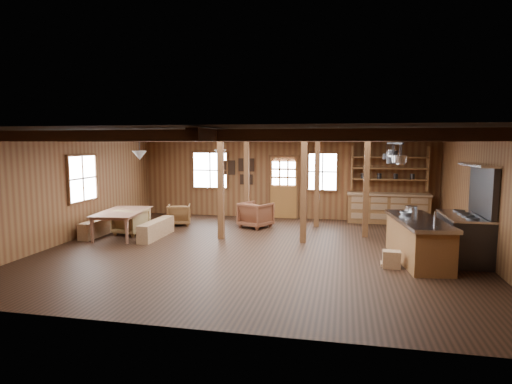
% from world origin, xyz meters
% --- Properties ---
extents(room, '(10.04, 9.04, 2.84)m').
position_xyz_m(room, '(0.00, 0.00, 1.40)').
color(room, black).
rests_on(room, ground).
extents(ceiling_joists, '(9.80, 8.82, 0.18)m').
position_xyz_m(ceiling_joists, '(0.00, 0.18, 2.68)').
color(ceiling_joists, black).
rests_on(ceiling_joists, ceiling).
extents(timber_posts, '(3.95, 2.35, 2.80)m').
position_xyz_m(timber_posts, '(0.52, 2.08, 1.40)').
color(timber_posts, '#4D2E16').
rests_on(timber_posts, floor).
extents(back_door, '(1.02, 0.08, 2.15)m').
position_xyz_m(back_door, '(0.00, 4.45, 0.88)').
color(back_door, brown).
rests_on(back_door, floor).
extents(window_back_left, '(1.32, 0.06, 1.32)m').
position_xyz_m(window_back_left, '(-2.60, 4.46, 1.60)').
color(window_back_left, white).
rests_on(window_back_left, wall_back).
extents(window_back_right, '(1.02, 0.06, 1.32)m').
position_xyz_m(window_back_right, '(1.30, 4.46, 1.60)').
color(window_back_right, white).
rests_on(window_back_right, wall_back).
extents(window_left, '(0.14, 1.24, 1.32)m').
position_xyz_m(window_left, '(-4.96, 0.50, 1.60)').
color(window_left, white).
rests_on(window_left, wall_back).
extents(notice_boards, '(1.08, 0.03, 0.90)m').
position_xyz_m(notice_boards, '(-1.50, 4.46, 1.64)').
color(notice_boards, silver).
rests_on(notice_boards, wall_back).
extents(back_counter, '(2.55, 0.60, 2.45)m').
position_xyz_m(back_counter, '(3.40, 4.20, 0.60)').
color(back_counter, brown).
rests_on(back_counter, floor).
extents(pendant_lamps, '(1.86, 2.36, 0.66)m').
position_xyz_m(pendant_lamps, '(-2.25, 1.00, 2.25)').
color(pendant_lamps, '#2B2B2D').
rests_on(pendant_lamps, ceiling).
extents(pot_rack, '(0.37, 3.00, 0.46)m').
position_xyz_m(pot_rack, '(3.10, 0.24, 2.27)').
color(pot_rack, '#2B2B2D').
rests_on(pot_rack, ceiling).
extents(kitchen_island, '(1.19, 2.59, 1.20)m').
position_xyz_m(kitchen_island, '(3.60, -0.28, 0.48)').
color(kitchen_island, brown).
rests_on(kitchen_island, floor).
extents(step_stool, '(0.41, 0.30, 0.35)m').
position_xyz_m(step_stool, '(3.00, -0.90, 0.18)').
color(step_stool, brown).
rests_on(step_stool, floor).
extents(commercial_range, '(0.88, 1.72, 2.12)m').
position_xyz_m(commercial_range, '(4.64, -0.01, 0.67)').
color(commercial_range, '#2B2B2D').
rests_on(commercial_range, floor).
extents(dining_table, '(1.35, 2.11, 0.70)m').
position_xyz_m(dining_table, '(-3.90, 0.74, 0.35)').
color(dining_table, brown).
rests_on(dining_table, floor).
extents(bench_wall, '(0.31, 1.63, 0.45)m').
position_xyz_m(bench_wall, '(-4.65, 0.74, 0.22)').
color(bench_wall, brown).
rests_on(bench_wall, floor).
extents(bench_aisle, '(0.32, 1.70, 0.47)m').
position_xyz_m(bench_aisle, '(-2.95, 0.74, 0.23)').
color(bench_aisle, brown).
rests_on(bench_aisle, floor).
extents(armchair_a, '(0.88, 0.90, 0.65)m').
position_xyz_m(armchair_a, '(-3.02, 2.55, 0.33)').
color(armchair_a, brown).
rests_on(armchair_a, floor).
extents(armchair_b, '(1.12, 1.13, 0.77)m').
position_xyz_m(armchair_b, '(-0.60, 2.68, 0.39)').
color(armchair_b, brown).
rests_on(armchair_b, floor).
extents(armchair_c, '(0.92, 0.94, 0.73)m').
position_xyz_m(armchair_c, '(-3.83, 1.00, 0.36)').
color(armchair_c, olive).
rests_on(armchair_c, floor).
extents(counter_pot, '(0.28, 0.28, 0.17)m').
position_xyz_m(counter_pot, '(3.54, 0.43, 1.03)').
color(counter_pot, silver).
rests_on(counter_pot, kitchen_island).
extents(bowl, '(0.32, 0.32, 0.07)m').
position_xyz_m(bowl, '(3.39, 0.21, 0.98)').
color(bowl, silver).
rests_on(bowl, kitchen_island).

